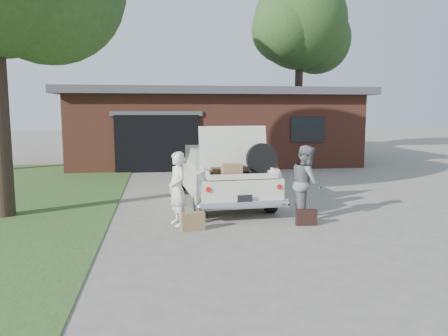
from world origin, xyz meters
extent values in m
plane|color=gray|center=(0.00, 0.00, 0.00)|extent=(90.00, 90.00, 0.00)
cube|color=#2D4C1E|center=(-5.50, 3.00, 0.01)|extent=(6.00, 16.00, 0.02)
cube|color=brown|center=(1.00, 11.50, 1.50)|extent=(12.00, 7.00, 3.00)
cube|color=#4C4C51|center=(1.00, 11.50, 3.15)|extent=(12.80, 7.80, 0.30)
cube|color=black|center=(-1.50, 8.05, 1.10)|extent=(3.20, 0.30, 2.20)
cube|color=#4C4C51|center=(-1.50, 7.98, 2.25)|extent=(3.50, 0.12, 0.18)
cube|color=black|center=(4.50, 7.98, 1.60)|extent=(1.40, 0.08, 1.00)
cylinder|color=#38281E|center=(6.44, 15.19, 2.88)|extent=(0.44, 0.44, 5.77)
sphere|color=#345422|center=(6.44, 15.19, 7.21)|extent=(5.19, 5.19, 5.19)
sphere|color=#345422|center=(7.61, 15.71, 6.38)|extent=(3.89, 3.89, 3.89)
sphere|color=#345422|center=(5.40, 14.54, 6.69)|extent=(3.63, 3.63, 3.63)
cube|color=beige|center=(0.18, 2.38, 0.59)|extent=(2.14, 4.87, 0.62)
cube|color=#B9B7A3|center=(0.16, 2.66, 1.14)|extent=(1.70, 2.01, 0.49)
cube|color=black|center=(0.10, 3.56, 1.12)|extent=(1.48, 0.18, 0.42)
cube|color=black|center=(0.22, 1.76, 1.12)|extent=(1.48, 0.18, 0.42)
cylinder|color=black|center=(-0.54, 0.71, 0.31)|extent=(0.25, 0.64, 0.63)
cylinder|color=black|center=(1.13, 0.83, 0.31)|extent=(0.25, 0.64, 0.63)
cylinder|color=black|center=(-0.77, 3.93, 0.31)|extent=(0.25, 0.64, 0.63)
cylinder|color=black|center=(0.90, 4.05, 0.31)|extent=(0.25, 0.64, 0.63)
cylinder|color=silver|center=(0.35, -0.04, 0.38)|extent=(1.96, 0.31, 0.17)
cylinder|color=#A5140F|center=(-0.43, -0.03, 0.74)|extent=(0.12, 0.10, 0.11)
cylinder|color=#A5140F|center=(1.12, 0.08, 0.74)|extent=(0.12, 0.10, 0.11)
cube|color=black|center=(0.35, -0.06, 0.52)|extent=(0.32, 0.04, 0.16)
cube|color=black|center=(0.31, 0.58, 0.92)|extent=(1.54, 1.15, 0.04)
cube|color=beige|center=(-0.45, 0.52, 1.02)|extent=(0.13, 1.05, 0.17)
cube|color=beige|center=(1.07, 0.63, 1.02)|extent=(0.13, 1.05, 0.17)
cube|color=beige|center=(0.34, 0.06, 0.98)|extent=(1.52, 0.16, 0.11)
cube|color=beige|center=(0.28, 0.99, 1.48)|extent=(1.61, 0.36, 1.08)
cube|color=#4D3721|center=(-0.02, 0.61, 1.02)|extent=(0.53, 0.36, 0.16)
cube|color=#99704E|center=(0.12, 0.27, 1.09)|extent=(0.44, 0.31, 0.29)
cube|color=black|center=(0.27, 0.79, 1.03)|extent=(0.58, 0.40, 0.17)
cylinder|color=black|center=(0.85, 0.57, 1.30)|extent=(0.72, 0.20, 0.71)
imported|color=white|center=(-1.07, -0.02, 0.77)|extent=(0.54, 0.65, 1.54)
imported|color=slate|center=(1.72, 0.00, 0.82)|extent=(0.73, 0.88, 1.64)
cube|color=#93734B|center=(-0.79, -0.49, 0.18)|extent=(0.50, 0.23, 0.37)
cube|color=black|center=(1.58, -0.43, 0.17)|extent=(0.44, 0.18, 0.33)
camera|label=1|loc=(-1.42, -8.95, 2.39)|focal=35.00mm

